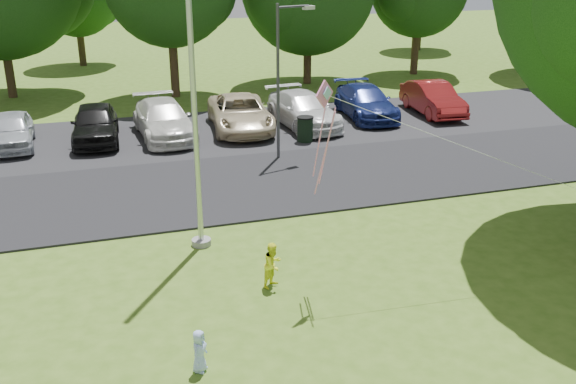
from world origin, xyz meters
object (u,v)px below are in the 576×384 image
object	(u,v)px
child_yellow	(273,265)
kite	(333,117)
child_blue	(199,351)
street_lamp	(283,68)
trash_can	(305,130)
flagpole	(193,85)

from	to	relation	value
child_yellow	kite	bearing A→B (deg)	-48.30
child_yellow	child_blue	bearing A→B (deg)	-166.10
child_blue	kite	distance (m)	5.41
street_lamp	kite	xyz separation A→B (m)	(-1.75, -9.26, 0.62)
street_lamp	trash_can	world-z (taller)	street_lamp
kite	flagpole	bearing A→B (deg)	95.99
flagpole	child_yellow	world-z (taller)	flagpole
child_blue	child_yellow	bearing A→B (deg)	-5.36
flagpole	child_blue	distance (m)	6.50
child_yellow	flagpole	bearing A→B (deg)	77.62
flagpole	trash_can	distance (m)	10.41
street_lamp	child_yellow	bearing A→B (deg)	-124.47
child_yellow	street_lamp	bearing A→B (deg)	34.88
trash_can	child_yellow	bearing A→B (deg)	-112.50
trash_can	child_blue	xyz separation A→B (m)	(-6.54, -13.22, -0.11)
flagpole	trash_can	bearing A→B (deg)	55.12
kite	trash_can	bearing A→B (deg)	39.59
flagpole	kite	world-z (taller)	flagpole
child_yellow	kite	world-z (taller)	kite
flagpole	trash_can	size ratio (longest dim) A/B	9.57
trash_can	child_blue	size ratio (longest dim) A/B	1.26
trash_can	child_blue	distance (m)	14.75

